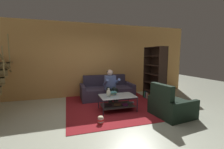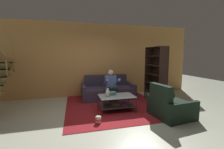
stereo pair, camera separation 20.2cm
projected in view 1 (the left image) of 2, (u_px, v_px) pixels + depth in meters
ground at (111, 118)px, 3.94m from camera, size 16.80×16.80×0.00m
back_partition at (94, 60)px, 6.10m from camera, size 8.40×0.12×2.90m
couch at (107, 91)px, 5.81m from camera, size 1.98×0.97×0.85m
person_seated_center at (111, 85)px, 5.22m from camera, size 0.50×0.58×1.14m
coffee_table at (117, 101)px, 4.45m from camera, size 1.09×0.65×0.45m
area_rug at (112, 104)px, 5.04m from camera, size 3.00×3.36×0.01m
vase at (109, 93)px, 4.30m from camera, size 0.12×0.12×0.25m
book_stack at (113, 93)px, 4.52m from camera, size 0.24×0.21×0.09m
bookshelf at (155, 77)px, 5.43m from camera, size 0.36×0.97×1.93m
armchair at (171, 106)px, 4.03m from camera, size 1.02×1.04×0.90m
popcorn_tub at (101, 120)px, 3.58m from camera, size 0.14×0.14×0.19m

